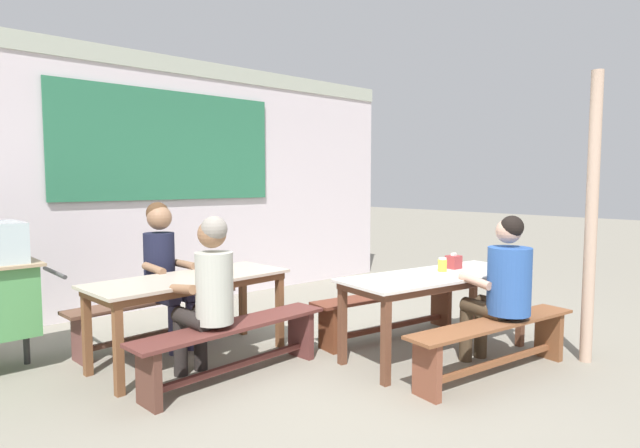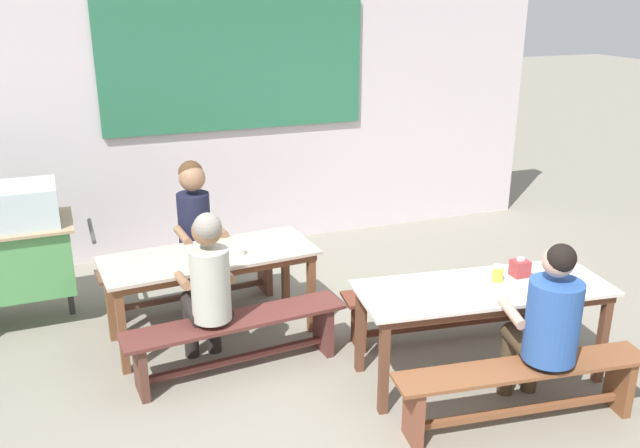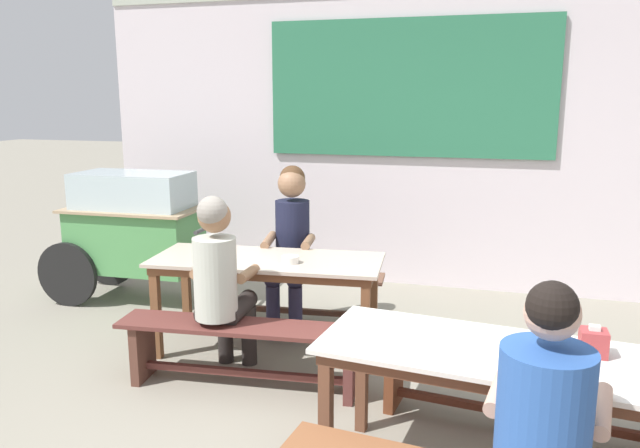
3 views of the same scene
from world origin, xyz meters
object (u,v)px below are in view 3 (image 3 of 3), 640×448
object	(u,v)px
bench_near_back	(519,382)
tissue_box	(593,342)
bench_far_front	(243,344)
soup_bowl	(290,260)
dining_table_far	(267,268)
person_near_front	(545,418)
bench_far_back	(287,288)
food_cart	(133,226)
dining_table_near	(512,367)
person_left_back_turned	(220,278)
condiment_jar	(545,340)
person_center_facing	(291,237)

from	to	relation	value
bench_near_back	tissue_box	xyz separation A→B (m)	(0.28, -0.54, 0.49)
bench_far_front	soup_bowl	distance (m)	0.71
dining_table_far	person_near_front	size ratio (longest dim) A/B	1.38
bench_far_back	food_cart	size ratio (longest dim) A/B	1.02
person_near_front	food_cart	bearing A→B (deg)	142.36
bench_far_back	bench_far_front	world-z (taller)	same
dining_table_near	bench_far_back	xyz separation A→B (m)	(-1.76, 1.90, -0.35)
bench_near_back	tissue_box	distance (m)	0.78
person_near_front	tissue_box	size ratio (longest dim) A/B	8.73
person_left_back_turned	condiment_jar	bearing A→B (deg)	-19.46
bench_near_back	food_cart	distance (m)	3.75
person_near_front	dining_table_far	bearing A→B (deg)	134.29
food_cart	bench_far_front	bearing A→B (deg)	-39.90
dining_table_far	bench_far_back	bearing A→B (deg)	95.18
person_near_front	soup_bowl	distance (m)	2.39
dining_table_far	bench_far_front	world-z (taller)	dining_table_far
person_center_facing	soup_bowl	bearing A→B (deg)	-71.92
person_left_back_turned	person_near_front	distance (m)	2.33
person_near_front	bench_near_back	bearing A→B (deg)	91.50
dining_table_near	condiment_jar	xyz separation A→B (m)	(0.14, 0.05, 0.13)
dining_table_near	person_left_back_turned	distance (m)	1.98
bench_far_front	bench_near_back	bearing A→B (deg)	-2.19
tissue_box	soup_bowl	bearing A→B (deg)	148.44
condiment_jar	dining_table_near	bearing A→B (deg)	-161.96
person_left_back_turned	person_center_facing	size ratio (longest dim) A/B	0.95
soup_bowl	person_center_facing	bearing A→B (deg)	108.08
dining_table_near	bench_far_front	xyz separation A→B (m)	(-1.65, 0.68, -0.35)
dining_table_far	person_center_facing	size ratio (longest dim) A/B	1.30
dining_table_far	soup_bowl	world-z (taller)	soup_bowl
bench_near_back	condiment_jar	xyz separation A→B (m)	(0.07, -0.57, 0.49)
dining_table_near	person_near_front	world-z (taller)	person_near_front
food_cart	soup_bowl	size ratio (longest dim) A/B	12.71
person_center_facing	condiment_jar	size ratio (longest dim) A/B	10.81
dining_table_near	soup_bowl	xyz separation A→B (m)	(-1.50, 1.21, 0.10)
bench_far_back	person_center_facing	bearing A→B (deg)	-49.88
dining_table_far	person_left_back_turned	xyz separation A→B (m)	(-0.12, -0.55, 0.07)
person_near_front	tissue_box	distance (m)	0.69
dining_table_far	bench_near_back	xyz separation A→B (m)	(1.78, -0.68, -0.35)
dining_table_far	bench_far_front	size ratio (longest dim) A/B	1.03
person_center_facing	dining_table_near	bearing A→B (deg)	-47.10
bench_far_back	person_left_back_turned	distance (m)	1.24
bench_far_back	condiment_jar	bearing A→B (deg)	-44.29
bench_near_back	person_near_front	xyz separation A→B (m)	(0.03, -1.18, 0.41)
dining_table_near	person_center_facing	bearing A→B (deg)	132.90
person_left_back_turned	condiment_jar	distance (m)	2.09
person_left_back_turned	soup_bowl	size ratio (longest dim) A/B	10.11
tissue_box	bench_near_back	bearing A→B (deg)	117.40
dining_table_far	soup_bowl	xyz separation A→B (m)	(0.21, -0.08, 0.10)
food_cart	person_left_back_turned	bearing A→B (deg)	-41.71
food_cart	soup_bowl	world-z (taller)	food_cart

